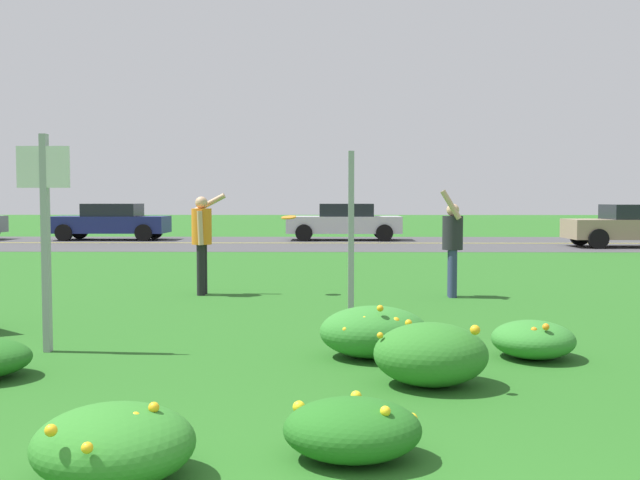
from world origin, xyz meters
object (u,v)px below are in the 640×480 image
Objects in this scene: sign_post_near_path at (45,220)px; car_silver_center_left at (344,222)px; car_navy_center_right at (111,221)px; sign_post_by_roadside at (351,243)px; car_tan_leftmost at (635,225)px; person_thrower_orange_shirt at (202,236)px; frisbee_orange at (289,217)px; person_catcher_dark_shirt at (452,241)px.

car_silver_center_left is (3.56, 21.26, -0.68)m from sign_post_near_path.
sign_post_near_path is 0.52× the size of car_navy_center_right.
car_silver_center_left is at bearing 89.21° from sign_post_by_roadside.
sign_post_by_roadside reaches higher than car_tan_leftmost.
sign_post_by_roadside is 1.27× the size of person_thrower_orange_shirt.
frisbee_orange is (2.32, 4.77, -0.10)m from sign_post_near_path.
car_tan_leftmost is 1.00× the size of car_navy_center_right.
frisbee_orange is at bearing 3.52° from person_thrower_orange_shirt.
sign_post_by_roadside reaches higher than person_catcher_dark_shirt.
sign_post_by_roadside is 0.49× the size of car_silver_center_left.
sign_post_near_path is 4.77m from person_thrower_orange_shirt.
frisbee_orange is at bearing -131.67° from car_tan_leftmost.
car_tan_leftmost is (8.31, 12.73, -0.20)m from person_catcher_dark_shirt.
sign_post_by_roadside is at bearing -55.49° from person_thrower_orange_shirt.
sign_post_near_path is at bearing -138.64° from person_catcher_dark_shirt.
sign_post_by_roadside is 0.49× the size of car_tan_leftmost.
sign_post_by_roadside is 3.78m from person_catcher_dark_shirt.
sign_post_near_path reaches higher than sign_post_by_roadside.
sign_post_near_path is 1.05× the size of sign_post_by_roadside.
sign_post_by_roadside is at bearing -75.13° from frisbee_orange.
car_silver_center_left is (0.28, 20.13, -0.37)m from sign_post_by_roadside.
person_catcher_dark_shirt is 6.89× the size of frisbee_orange.
sign_post_near_path is at bearing -99.52° from car_silver_center_left.
sign_post_by_roadside is 18.98m from car_tan_leftmost.
car_navy_center_right is at bearing 122.77° from person_catcher_dark_shirt.
sign_post_by_roadside reaches higher than person_thrower_orange_shirt.
car_silver_center_left is at bearing 80.67° from person_thrower_orange_shirt.
car_silver_center_left is at bearing 80.48° from sign_post_near_path.
person_thrower_orange_shirt reaches higher than frisbee_orange.
person_catcher_dark_shirt is 15.20m from car_tan_leftmost.
car_silver_center_left is at bearing 85.68° from frisbee_orange.
car_silver_center_left and car_navy_center_right have the same top height.
person_catcher_dark_shirt is (5.07, 4.46, -0.48)m from sign_post_near_path.
car_silver_center_left is at bearing 0.00° from car_navy_center_right.
car_tan_leftmost is at bearing 48.33° from frisbee_orange.
frisbee_orange is at bearing -94.32° from car_silver_center_left.
person_thrower_orange_shirt is at bearing -176.48° from frisbee_orange.
car_navy_center_right is (-19.12, 4.07, 0.00)m from car_tan_leftmost.
person_catcher_dark_shirt is 19.98m from car_navy_center_right.
person_catcher_dark_shirt reaches higher than frisbee_orange.
car_silver_center_left is (-1.50, 16.80, -0.20)m from person_catcher_dark_shirt.
sign_post_near_path reaches higher than person_catcher_dark_shirt.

